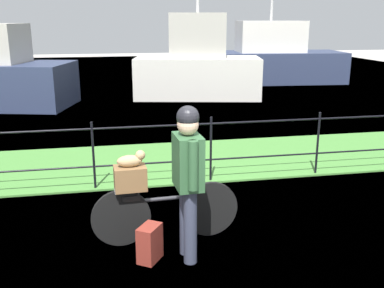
% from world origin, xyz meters
% --- Properties ---
extents(ground_plane, '(60.00, 60.00, 0.00)m').
position_xyz_m(ground_plane, '(0.00, 0.00, 0.00)').
color(ground_plane, '#B2ADA3').
extents(grass_strip, '(27.00, 2.40, 0.03)m').
position_xyz_m(grass_strip, '(0.00, 3.48, 0.01)').
color(grass_strip, '#478438').
rests_on(grass_strip, ground).
extents(harbor_water, '(30.00, 30.00, 0.00)m').
position_xyz_m(harbor_water, '(0.00, 12.33, 0.00)').
color(harbor_water, slate).
rests_on(harbor_water, ground).
extents(iron_fence, '(18.04, 0.04, 1.06)m').
position_xyz_m(iron_fence, '(0.00, 2.36, 0.62)').
color(iron_fence, black).
rests_on(iron_fence, ground).
extents(bicycle_main, '(1.72, 0.18, 0.67)m').
position_xyz_m(bicycle_main, '(-0.96, 0.57, 0.36)').
color(bicycle_main, black).
rests_on(bicycle_main, ground).
extents(wooden_crate, '(0.36, 0.26, 0.27)m').
position_xyz_m(wooden_crate, '(-1.35, 0.55, 0.81)').
color(wooden_crate, brown).
rests_on(wooden_crate, bicycle_main).
extents(terrier_dog, '(0.32, 0.15, 0.18)m').
position_xyz_m(terrier_dog, '(-1.32, 0.56, 1.02)').
color(terrier_dog, tan).
rests_on(terrier_dog, wooden_crate).
extents(cyclist_person, '(0.28, 0.54, 1.68)m').
position_xyz_m(cyclist_person, '(-0.77, 0.13, 1.00)').
color(cyclist_person, '#383D51').
rests_on(cyclist_person, ground).
extents(backpack_on_paving, '(0.31, 0.33, 0.40)m').
position_xyz_m(backpack_on_paving, '(-1.19, 0.15, 0.20)').
color(backpack_on_paving, maroon).
rests_on(backpack_on_paving, ground).
extents(moored_boat_near, '(6.07, 2.73, 4.03)m').
position_xyz_m(moored_boat_near, '(4.98, 13.20, 0.90)').
color(moored_boat_near, '#2D3856').
rests_on(moored_boat_near, ground).
extents(moored_boat_far, '(4.28, 2.52, 4.29)m').
position_xyz_m(moored_boat_far, '(1.38, 10.14, 0.99)').
color(moored_boat_far, silver).
rests_on(moored_boat_far, ground).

